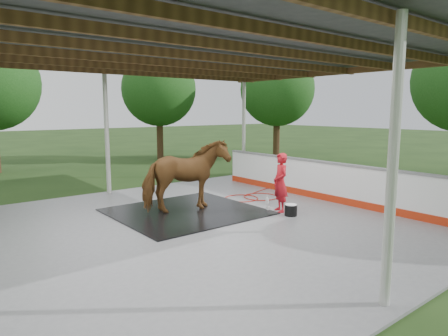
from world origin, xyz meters
TOP-DOWN VIEW (x-y plane):
  - ground at (0.00, 0.00)m, footprint 100.00×100.00m
  - concrete_slab at (0.00, 0.00)m, footprint 12.00×10.00m
  - pavilion_structure at (0.00, -0.00)m, footprint 12.60×10.60m
  - dasher_board at (4.60, 0.00)m, footprint 0.16×8.00m
  - tree_belt at (0.30, 0.90)m, footprint 28.00×28.00m
  - rubber_mat at (0.62, 1.18)m, footprint 3.56×3.34m
  - horse at (0.62, 1.18)m, footprint 2.33×1.37m
  - handler at (2.57, -0.31)m, footprint 0.56×0.66m
  - wash_bucket at (2.47, -0.77)m, footprint 0.31×0.31m
  - soap_bottle_a at (2.84, 0.45)m, footprint 0.13×0.13m
  - soap_bottle_b at (2.38, -0.05)m, footprint 0.09×0.09m
  - hose_coil at (3.11, 1.37)m, footprint 2.25×1.38m

SIDE VIEW (x-z plane):
  - ground at x=0.00m, z-range 0.00..0.00m
  - concrete_slab at x=0.00m, z-range 0.00..0.05m
  - hose_coil at x=3.11m, z-range 0.05..0.07m
  - rubber_mat at x=0.62m, z-range 0.05..0.08m
  - soap_bottle_b at x=2.38m, z-range 0.05..0.21m
  - soap_bottle_a at x=2.84m, z-range 0.05..0.31m
  - wash_bucket at x=2.47m, z-range 0.05..0.35m
  - dasher_board at x=4.60m, z-range 0.02..1.17m
  - handler at x=2.57m, z-range 0.05..1.59m
  - horse at x=0.62m, z-range 0.08..1.93m
  - tree_belt at x=0.30m, z-range 0.89..6.69m
  - pavilion_structure at x=0.00m, z-range 1.94..5.99m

